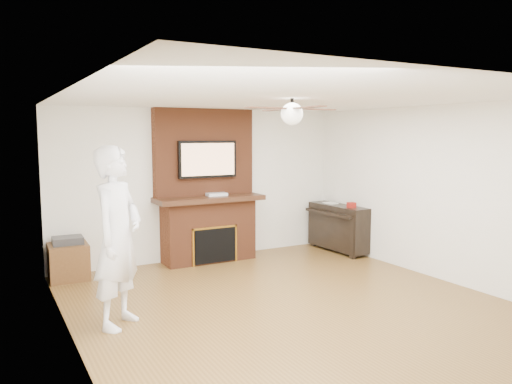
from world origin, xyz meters
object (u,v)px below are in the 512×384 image
fireplace (207,201)px  side_table (69,260)px  piano (338,227)px  person (118,237)px

fireplace → side_table: fireplace is taller
piano → side_table: bearing=171.2°
fireplace → person: (-1.98, -2.18, -0.01)m
fireplace → side_table: 2.31m
fireplace → piano: bearing=-13.4°
side_table → piano: piano is taller
piano → person: bearing=-161.8°
fireplace → person: 2.95m
person → side_table: (-0.22, 2.12, -0.70)m
fireplace → side_table: size_ratio=4.02×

